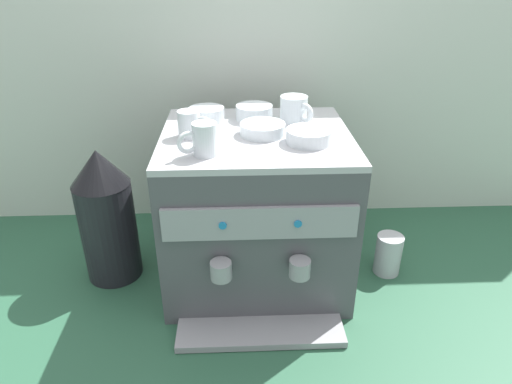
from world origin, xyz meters
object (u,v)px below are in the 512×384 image
(ceramic_bowl_2, at_px, (207,114))
(milk_pitcher, at_px, (388,254))
(ceramic_cup_1, at_px, (203,139))
(ceramic_cup_2, at_px, (190,124))
(ceramic_bowl_1, at_px, (253,113))
(espresso_machine, at_px, (256,208))
(ceramic_bowl_3, at_px, (263,129))
(coffee_grinder, at_px, (106,215))
(ceramic_cup_0, at_px, (295,109))
(ceramic_bowl_0, at_px, (309,136))

(ceramic_bowl_2, height_order, milk_pitcher, ceramic_bowl_2)
(ceramic_cup_1, bearing_deg, milk_pitcher, 12.50)
(ceramic_cup_2, relative_size, ceramic_bowl_1, 0.87)
(espresso_machine, height_order, ceramic_bowl_3, ceramic_bowl_3)
(ceramic_cup_1, relative_size, ceramic_cup_2, 1.02)
(coffee_grinder, bearing_deg, ceramic_cup_0, 9.32)
(milk_pitcher, bearing_deg, ceramic_cup_1, -167.50)
(ceramic_cup_0, xyz_separation_m, ceramic_bowl_3, (-0.10, -0.11, -0.02))
(ceramic_cup_1, distance_m, ceramic_bowl_0, 0.29)
(ceramic_bowl_2, bearing_deg, espresso_machine, -41.78)
(ceramic_cup_0, distance_m, milk_pitcher, 0.56)
(ceramic_cup_1, distance_m, milk_pitcher, 0.73)
(espresso_machine, relative_size, ceramic_bowl_0, 4.81)
(ceramic_cup_1, xyz_separation_m, ceramic_bowl_1, (0.13, 0.28, -0.02))
(ceramic_cup_1, distance_m, ceramic_bowl_3, 0.21)
(ceramic_cup_2, height_order, coffee_grinder, ceramic_cup_2)
(espresso_machine, bearing_deg, ceramic_cup_1, -133.51)
(espresso_machine, xyz_separation_m, milk_pitcher, (0.43, -0.02, -0.17))
(espresso_machine, relative_size, ceramic_cup_2, 6.03)
(ceramic_cup_0, bearing_deg, ceramic_cup_1, -135.62)
(ceramic_cup_2, xyz_separation_m, ceramic_bowl_3, (0.20, 0.01, -0.02))
(ceramic_bowl_2, relative_size, milk_pitcher, 0.79)
(ceramic_cup_2, xyz_separation_m, coffee_grinder, (-0.28, 0.02, -0.30))
(ceramic_bowl_2, bearing_deg, ceramic_bowl_1, 1.51)
(espresso_machine, distance_m, ceramic_cup_2, 0.33)
(espresso_machine, bearing_deg, ceramic_bowl_3, -13.53)
(ceramic_cup_2, bearing_deg, ceramic_cup_0, 21.65)
(ceramic_bowl_1, bearing_deg, ceramic_bowl_0, -55.27)
(ceramic_cup_1, bearing_deg, ceramic_cup_0, 44.38)
(ceramic_bowl_2, xyz_separation_m, coffee_grinder, (-0.32, -0.12, -0.28))
(ceramic_cup_0, height_order, ceramic_bowl_0, ceramic_cup_0)
(ceramic_cup_1, bearing_deg, ceramic_cup_2, 108.03)
(ceramic_bowl_0, distance_m, ceramic_bowl_1, 0.25)
(espresso_machine, xyz_separation_m, ceramic_bowl_2, (-0.14, 0.13, 0.26))
(ceramic_cup_1, relative_size, coffee_grinder, 0.23)
(ceramic_cup_0, distance_m, ceramic_cup_2, 0.32)
(ceramic_bowl_0, distance_m, milk_pitcher, 0.52)
(ceramic_bowl_0, bearing_deg, ceramic_cup_2, 169.43)
(ceramic_cup_2, xyz_separation_m, ceramic_bowl_0, (0.32, -0.06, -0.02))
(ceramic_cup_1, height_order, milk_pitcher, ceramic_cup_1)
(ceramic_cup_1, xyz_separation_m, ceramic_bowl_0, (0.28, 0.07, -0.02))
(espresso_machine, distance_m, ceramic_bowl_1, 0.29)
(ceramic_cup_0, relative_size, ceramic_bowl_2, 1.06)
(coffee_grinder, bearing_deg, ceramic_bowl_3, -2.05)
(ceramic_cup_0, xyz_separation_m, ceramic_cup_2, (-0.30, -0.12, -0.00))
(espresso_machine, height_order, ceramic_cup_1, ceramic_cup_1)
(ceramic_cup_0, bearing_deg, ceramic_bowl_2, 175.45)
(ceramic_bowl_1, bearing_deg, ceramic_cup_2, -140.85)
(ceramic_bowl_0, height_order, ceramic_bowl_3, ceramic_bowl_0)
(ceramic_cup_0, distance_m, ceramic_bowl_0, 0.18)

